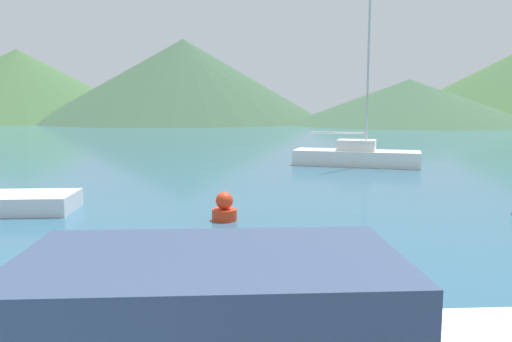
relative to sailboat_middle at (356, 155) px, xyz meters
name	(u,v)px	position (x,y,z in m)	size (l,w,h in m)	color
sailboat_middle	(356,155)	(0.00, 0.00, 0.00)	(6.65, 3.07, 11.59)	white
buoy_marker	(224,209)	(-4.61, -13.21, -0.24)	(0.67, 0.67, 0.78)	red
hill_west	(19,85)	(-63.26, 72.48, 6.82)	(55.69, 55.69, 14.75)	#3D6038
hill_central	(184,81)	(-27.29, 69.31, 7.36)	(55.19, 55.19, 15.83)	#38563D
hill_east	(409,102)	(13.48, 59.56, 3.19)	(40.76, 40.76, 7.49)	#38563D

